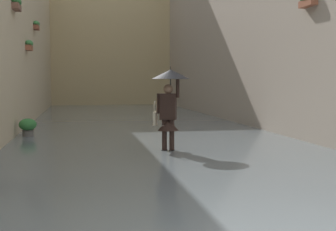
# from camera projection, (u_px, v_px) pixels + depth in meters

# --- Properties ---
(ground_plane) EXTENTS (67.33, 67.33, 0.00)m
(ground_plane) POSITION_uv_depth(u_px,v_px,m) (136.00, 126.00, 17.25)
(ground_plane) COLOR gray
(flood_water) EXTENTS (8.75, 32.93, 0.09)m
(flood_water) POSITION_uv_depth(u_px,v_px,m) (136.00, 125.00, 17.25)
(flood_water) COLOR slate
(flood_water) RESTS_ON ground_plane
(building_facade_far) EXTENTS (11.55, 1.80, 13.31)m
(building_facade_far) POSITION_uv_depth(u_px,v_px,m) (110.00, 9.00, 30.79)
(building_facade_far) COLOR tan
(building_facade_far) RESTS_ON ground_plane
(person_wading) EXTENTS (0.91, 0.91, 2.09)m
(person_wading) POSITION_uv_depth(u_px,v_px,m) (169.00, 95.00, 10.69)
(person_wading) COLOR black
(person_wading) RESTS_ON ground_plane
(potted_plant_far_right) EXTENTS (0.52, 0.52, 0.62)m
(potted_plant_far_right) POSITION_uv_depth(u_px,v_px,m) (28.00, 127.00, 13.47)
(potted_plant_far_right) COLOR #66605B
(potted_plant_far_right) RESTS_ON ground_plane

